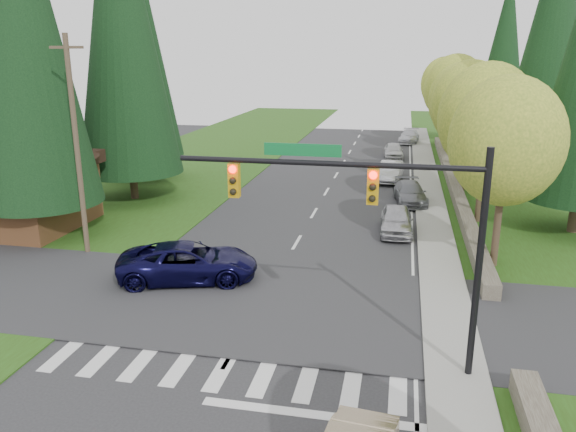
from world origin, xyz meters
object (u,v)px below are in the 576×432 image
(suv_navy, at_px, (188,262))
(parked_car_d, at_px, (394,151))
(parked_car_b, at_px, (410,193))
(parked_car_a, at_px, (396,220))
(parked_car_c, at_px, (391,172))
(parked_car_e, at_px, (409,137))

(suv_navy, height_order, parked_car_d, suv_navy)
(suv_navy, xyz_separation_m, parked_car_b, (9.12, 14.76, -0.14))
(parked_car_a, height_order, parked_car_c, parked_car_c)
(parked_car_a, distance_m, parked_car_e, 31.88)
(suv_navy, bearing_deg, parked_car_a, -61.51)
(parked_car_b, relative_size, parked_car_e, 0.95)
(parked_car_a, xyz_separation_m, parked_car_d, (-0.66, 22.35, -0.02))
(suv_navy, distance_m, parked_car_a, 11.79)
(parked_car_c, bearing_deg, suv_navy, -105.01)
(parked_car_d, bearing_deg, parked_car_a, -92.16)
(suv_navy, bearing_deg, parked_car_b, -47.93)
(parked_car_b, distance_m, parked_car_e, 25.40)
(parked_car_a, distance_m, parked_car_b, 6.51)
(parked_car_c, bearing_deg, parked_car_b, -71.94)
(parked_car_a, bearing_deg, parked_car_d, 89.88)
(parked_car_a, relative_size, parked_car_c, 0.95)
(suv_navy, xyz_separation_m, parked_car_e, (9.12, 40.16, -0.11))
(parked_car_d, bearing_deg, parked_car_c, -93.85)
(suv_navy, relative_size, parked_car_d, 1.41)
(parked_car_a, xyz_separation_m, parked_car_b, (0.74, 6.47, -0.06))
(parked_car_a, distance_m, parked_car_d, 22.36)
(suv_navy, distance_m, parked_car_b, 17.35)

